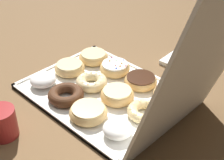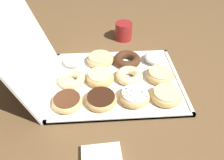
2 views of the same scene
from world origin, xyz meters
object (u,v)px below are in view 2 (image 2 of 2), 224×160
Objects in this scene: chocolate_frosted_donut_6 at (101,99)px; cruller_donut_4 at (129,75)px; chocolate_frosted_donut_9 at (67,101)px; coffee_mug at (124,30)px; glazed_ring_donut_0 at (166,95)px; glazed_ring_donut_8 at (100,59)px; cruller_donut_10 at (72,78)px; chocolate_cake_ring_donut_5 at (127,60)px; donut_box at (116,81)px; powdered_filled_donut_2 at (155,58)px; glazed_ring_donut_7 at (100,77)px; glazed_ring_donut_1 at (160,76)px; sprinkle_donut_3 at (134,96)px; powdered_filled_donut_11 at (73,61)px.

cruller_donut_4 is at bearing -43.34° from chocolate_frosted_donut_6.
coffee_mug is at bearing -28.05° from chocolate_frosted_donut_9.
glazed_ring_donut_0 is 0.34m from glazed_ring_donut_8.
cruller_donut_10 is (-0.00, 0.23, -0.00)m from cruller_donut_4.
chocolate_cake_ring_donut_5 is at bearing 177.97° from coffee_mug.
donut_box is at bearing 153.18° from chocolate_cake_ring_donut_5.
powdered_filled_donut_2 is 0.24m from glazed_ring_donut_8.
donut_box is 0.07m from glazed_ring_donut_7.
powdered_filled_donut_2 is 0.77× the size of chocolate_cake_ring_donut_5.
coffee_mug reaches higher than glazed_ring_donut_1.
chocolate_frosted_donut_6 is (-0.24, 0.12, 0.00)m from chocolate_cake_ring_donut_5.
glazed_ring_donut_1 is at bearing -47.77° from sprinkle_donut_3.
chocolate_frosted_donut_6 is (-0.00, 0.12, -0.00)m from sprinkle_donut_3.
glazed_ring_donut_8 is at bearing 43.71° from cruller_donut_4.
cruller_donut_4 reaches higher than donut_box.
chocolate_frosted_donut_6 is 1.02× the size of glazed_ring_donut_7.
chocolate_frosted_donut_6 and cruller_donut_10 have the same top height.
glazed_ring_donut_8 is at bearing 61.60° from glazed_ring_donut_1.
donut_box is 4.86× the size of coffee_mug.
glazed_ring_donut_1 reaches higher than donut_box.
glazed_ring_donut_1 is at bearing 178.78° from powdered_filled_donut_2.
cruller_donut_4 is 0.92× the size of chocolate_cake_ring_donut_5.
powdered_filled_donut_11 is at bearing 56.32° from glazed_ring_donut_0.
sprinkle_donut_3 reaches higher than chocolate_frosted_donut_6.
glazed_ring_donut_0 is at bearing -90.81° from sprinkle_donut_3.
glazed_ring_donut_0 is at bearing -116.76° from glazed_ring_donut_7.
sprinkle_donut_3 is at bearing 132.23° from glazed_ring_donut_1.
chocolate_cake_ring_donut_5 is at bearing -64.58° from cruller_donut_10.
donut_box is at bearing 169.10° from coffee_mug.
chocolate_frosted_donut_9 is (-0.13, 0.12, -0.00)m from glazed_ring_donut_7.
coffee_mug reaches higher than chocolate_cake_ring_donut_5.
powdered_filled_donut_11 is at bearing 56.26° from donut_box.
cruller_donut_10 is (-0.12, 0.36, -0.00)m from powdered_filled_donut_2.
powdered_filled_donut_2 reaches higher than cruller_donut_10.
glazed_ring_donut_1 is 0.24m from glazed_ring_donut_7.
chocolate_frosted_donut_6 is 0.25m from glazed_ring_donut_8.
glazed_ring_donut_1 is at bearing -2.12° from glazed_ring_donut_0.
coffee_mug is (0.23, 0.12, 0.02)m from powdered_filled_donut_2.
glazed_ring_donut_7 is 1.05× the size of cruller_donut_10.
sprinkle_donut_3 is (0.00, 0.12, 0.00)m from glazed_ring_donut_0.
glazed_ring_donut_0 is at bearing -108.73° from cruller_donut_10.
chocolate_frosted_donut_9 is (-0.24, 0.24, 0.00)m from chocolate_cake_ring_donut_5.
chocolate_frosted_donut_9 reaches higher than cruller_donut_10.
sprinkle_donut_3 reaches higher than chocolate_cake_ring_donut_5.
donut_box is 6.05× the size of powdered_filled_donut_11.
cruller_donut_4 is at bearing 1.77° from sprinkle_donut_3.
chocolate_cake_ring_donut_5 is at bearing -47.56° from glazed_ring_donut_7.
glazed_ring_donut_7 is 0.12m from cruller_donut_10.
powdered_filled_donut_2 is 0.83× the size of cruller_donut_4.
powdered_filled_donut_11 reaches higher than glazed_ring_donut_1.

